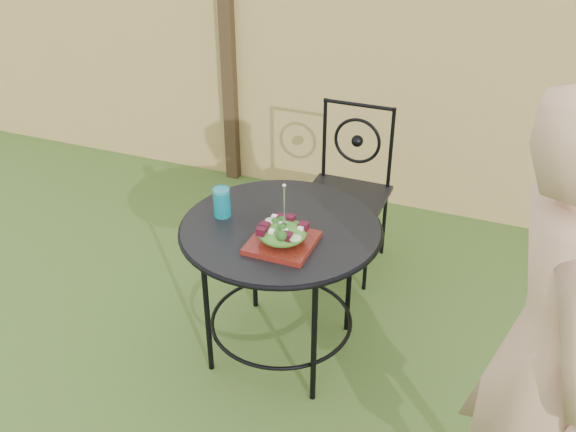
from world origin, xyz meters
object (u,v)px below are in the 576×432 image
object	(u,v)px
diner	(546,350)
patio_chair	(348,186)
patio_table	(281,251)
salad_plate	(282,243)

from	to	relation	value
diner	patio_chair	bearing A→B (deg)	22.24
patio_table	salad_plate	bearing A→B (deg)	-65.30
patio_table	patio_chair	world-z (taller)	patio_chair
diner	salad_plate	size ratio (longest dim) A/B	6.37
patio_table	salad_plate	distance (m)	0.22
patio_table	salad_plate	xyz separation A→B (m)	(0.07, -0.15, 0.15)
patio_table	patio_chair	distance (m)	0.89
patio_table	diner	size ratio (longest dim) A/B	0.54
patio_chair	diner	bearing A→B (deg)	-53.78
patio_chair	diner	distance (m)	1.86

